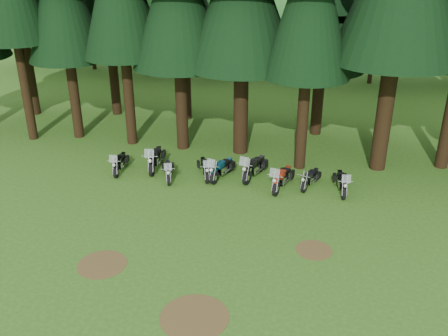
# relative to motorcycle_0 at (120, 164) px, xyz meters

# --- Properties ---
(ground) EXTENTS (120.00, 120.00, 0.00)m
(ground) POSITION_rel_motorcycle_0_xyz_m (5.44, -5.64, -0.44)
(ground) COLOR #2A5718
(ground) RESTS_ON ground
(decid_0) EXTENTS (8.00, 7.78, 10.00)m
(decid_0) POSITION_rel_motorcycle_0_xyz_m (-16.66, 19.62, 5.45)
(decid_0) COLOR black
(decid_0) RESTS_ON ground
(decid_1) EXTENTS (7.91, 7.69, 9.88)m
(decid_1) POSITION_rel_motorcycle_0_xyz_m (-10.54, 20.12, 5.39)
(decid_1) COLOR black
(decid_1) RESTS_ON ground
(decid_2) EXTENTS (6.72, 6.53, 8.40)m
(decid_2) POSITION_rel_motorcycle_0_xyz_m (-4.99, 19.14, 4.51)
(decid_2) COLOR black
(decid_2) RESTS_ON ground
(decid_3) EXTENTS (6.12, 5.95, 7.65)m
(decid_3) POSITION_rel_motorcycle_0_xyz_m (0.73, 19.49, 4.07)
(decid_3) COLOR black
(decid_3) RESTS_ON ground
(decid_4) EXTENTS (5.93, 5.76, 7.41)m
(decid_4) POSITION_rel_motorcycle_0_xyz_m (7.02, 20.68, 3.93)
(decid_4) COLOR black
(decid_4) RESTS_ON ground
(decid_5) EXTENTS (8.45, 8.21, 10.56)m
(decid_5) POSITION_rel_motorcycle_0_xyz_m (13.74, 20.07, 5.79)
(decid_5) COLOR black
(decid_5) RESTS_ON ground
(dirt_patch_0) EXTENTS (1.80, 1.80, 0.01)m
(dirt_patch_0) POSITION_rel_motorcycle_0_xyz_m (2.44, -7.64, -0.44)
(dirt_patch_0) COLOR #4C3D1E
(dirt_patch_0) RESTS_ON ground
(dirt_patch_1) EXTENTS (1.40, 1.40, 0.01)m
(dirt_patch_1) POSITION_rel_motorcycle_0_xyz_m (9.94, -5.14, -0.44)
(dirt_patch_1) COLOR #4C3D1E
(dirt_patch_1) RESTS_ON ground
(dirt_patch_2) EXTENTS (2.20, 2.20, 0.01)m
(dirt_patch_2) POSITION_rel_motorcycle_0_xyz_m (6.44, -9.64, -0.44)
(dirt_patch_2) COLOR #4C3D1E
(dirt_patch_2) RESTS_ON ground
(motorcycle_0) EXTENTS (0.55, 2.12, 1.33)m
(motorcycle_0) POSITION_rel_motorcycle_0_xyz_m (0.00, 0.00, 0.00)
(motorcycle_0) COLOR black
(motorcycle_0) RESTS_ON ground
(motorcycle_1) EXTENTS (0.62, 2.51, 1.57)m
(motorcycle_1) POSITION_rel_motorcycle_0_xyz_m (1.65, 0.69, 0.08)
(motorcycle_1) COLOR black
(motorcycle_1) RESTS_ON ground
(motorcycle_2) EXTENTS (0.89, 1.98, 1.27)m
(motorcycle_2) POSITION_rel_motorcycle_0_xyz_m (2.66, -0.33, -0.02)
(motorcycle_2) COLOR black
(motorcycle_2) RESTS_ON ground
(motorcycle_3) EXTENTS (0.99, 2.04, 1.32)m
(motorcycle_3) POSITION_rel_motorcycle_0_xyz_m (4.35, 0.28, -0.00)
(motorcycle_3) COLOR black
(motorcycle_3) RESTS_ON ground
(motorcycle_4) EXTENTS (0.91, 2.23, 1.42)m
(motorcycle_4) POSITION_rel_motorcycle_0_xyz_m (5.21, 0.32, 0.03)
(motorcycle_4) COLOR black
(motorcycle_4) RESTS_ON ground
(motorcycle_5) EXTENTS (0.97, 2.46, 1.56)m
(motorcycle_5) POSITION_rel_motorcycle_0_xyz_m (6.76, 0.65, 0.08)
(motorcycle_5) COLOR black
(motorcycle_5) RESTS_ON ground
(motorcycle_6) EXTENTS (0.84, 2.37, 1.49)m
(motorcycle_6) POSITION_rel_motorcycle_0_xyz_m (8.22, -0.23, 0.06)
(motorcycle_6) COLOR black
(motorcycle_6) RESTS_ON ground
(motorcycle_7) EXTENTS (0.76, 1.88, 0.79)m
(motorcycle_7) POSITION_rel_motorcycle_0_xyz_m (9.51, 0.24, -0.04)
(motorcycle_7) COLOR black
(motorcycle_7) RESTS_ON ground
(motorcycle_8) EXTENTS (0.55, 2.16, 1.36)m
(motorcycle_8) POSITION_rel_motorcycle_0_xyz_m (10.97, -0.02, 0.01)
(motorcycle_8) COLOR black
(motorcycle_8) RESTS_ON ground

